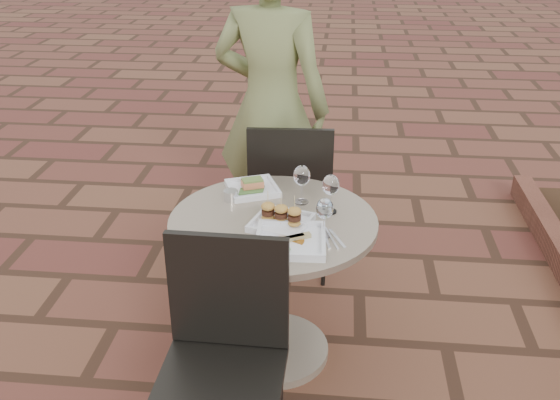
# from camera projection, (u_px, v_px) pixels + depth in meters

# --- Properties ---
(ground) EXTENTS (60.00, 60.00, 0.00)m
(ground) POSITION_uv_depth(u_px,v_px,m) (277.00, 336.00, 3.11)
(ground) COLOR brown
(ground) RESTS_ON ground
(cafe_table) EXTENTS (0.90, 0.90, 0.73)m
(cafe_table) POSITION_uv_depth(u_px,v_px,m) (273.00, 267.00, 2.79)
(cafe_table) COLOR gray
(cafe_table) RESTS_ON ground
(chair_far) EXTENTS (0.46, 0.46, 0.93)m
(chair_far) POSITION_uv_depth(u_px,v_px,m) (291.00, 189.00, 3.37)
(chair_far) COLOR black
(chair_far) RESTS_ON ground
(chair_near) EXTENTS (0.45, 0.45, 0.93)m
(chair_near) POSITION_uv_depth(u_px,v_px,m) (224.00, 343.00, 2.22)
(chair_near) COLOR black
(chair_near) RESTS_ON ground
(diner) EXTENTS (0.75, 0.59, 1.83)m
(diner) POSITION_uv_depth(u_px,v_px,m) (271.00, 108.00, 3.46)
(diner) COLOR olive
(diner) RESTS_ON ground
(plate_salmon) EXTENTS (0.29, 0.29, 0.06)m
(plate_salmon) POSITION_uv_depth(u_px,v_px,m) (252.00, 188.00, 2.92)
(plate_salmon) COLOR white
(plate_salmon) RESTS_ON cafe_table
(plate_sliders) EXTENTS (0.29, 0.29, 0.15)m
(plate_sliders) POSITION_uv_depth(u_px,v_px,m) (281.00, 218.00, 2.61)
(plate_sliders) COLOR white
(plate_sliders) RESTS_ON cafe_table
(plate_tuna) EXTENTS (0.29, 0.29, 0.03)m
(plate_tuna) POSITION_uv_depth(u_px,v_px,m) (290.00, 240.00, 2.48)
(plate_tuna) COLOR white
(plate_tuna) RESTS_ON cafe_table
(wine_glass_right) EXTENTS (0.07, 0.07, 0.17)m
(wine_glass_right) POSITION_uv_depth(u_px,v_px,m) (325.00, 210.00, 2.49)
(wine_glass_right) COLOR white
(wine_glass_right) RESTS_ON cafe_table
(wine_glass_mid) EXTENTS (0.08, 0.08, 0.18)m
(wine_glass_mid) POSITION_uv_depth(u_px,v_px,m) (302.00, 177.00, 2.76)
(wine_glass_mid) COLOR white
(wine_glass_mid) RESTS_ON cafe_table
(wine_glass_far) EXTENTS (0.08, 0.08, 0.18)m
(wine_glass_far) POSITION_uv_depth(u_px,v_px,m) (331.00, 186.00, 2.68)
(wine_glass_far) COLOR white
(wine_glass_far) RESTS_ON cafe_table
(steel_ramekin) EXTENTS (0.07, 0.07, 0.05)m
(steel_ramekin) POSITION_uv_depth(u_px,v_px,m) (231.00, 195.00, 2.83)
(steel_ramekin) COLOR silver
(steel_ramekin) RESTS_ON cafe_table
(cutlery_set) EXTENTS (0.14, 0.20, 0.00)m
(cutlery_set) POSITION_uv_depth(u_px,v_px,m) (332.00, 238.00, 2.52)
(cutlery_set) COLOR silver
(cutlery_set) RESTS_ON cafe_table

